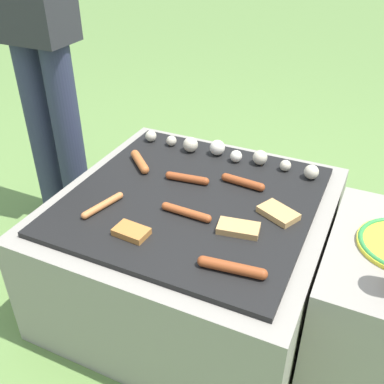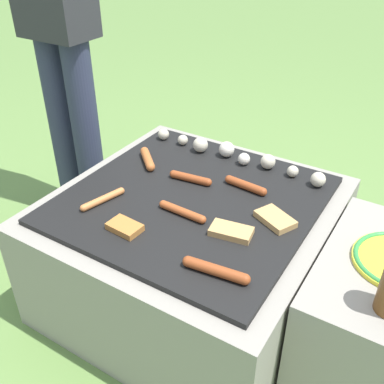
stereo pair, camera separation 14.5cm
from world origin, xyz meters
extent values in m
plane|color=#608442|center=(0.00, 0.00, 0.00)|extent=(14.00, 14.00, 0.00)
cube|color=gray|center=(0.00, 0.00, 0.21)|extent=(0.87, 0.87, 0.42)
cube|color=black|center=(0.00, 0.00, 0.43)|extent=(0.77, 0.77, 0.02)
cube|color=gray|center=(0.64, 0.00, 0.22)|extent=(0.38, 0.55, 0.44)
cylinder|color=#2D334C|center=(-0.82, 0.23, 0.40)|extent=(0.12, 0.12, 0.80)
cylinder|color=#2D334C|center=(-0.68, 0.23, 0.40)|extent=(0.12, 0.12, 0.80)
cylinder|color=#A34C23|center=(0.03, -0.10, 0.45)|extent=(0.15, 0.03, 0.03)
sphere|color=#A34C23|center=(0.10, -0.10, 0.45)|extent=(0.03, 0.03, 0.03)
sphere|color=#A34C23|center=(-0.05, -0.10, 0.45)|extent=(0.03, 0.03, 0.03)
cylinder|color=#93421E|center=(-0.06, 0.08, 0.45)|extent=(0.13, 0.04, 0.03)
sphere|color=#93421E|center=(0.01, 0.09, 0.45)|extent=(0.03, 0.03, 0.03)
sphere|color=#93421E|center=(-0.12, 0.07, 0.45)|extent=(0.03, 0.03, 0.03)
cylinder|color=#B7602D|center=(-0.26, 0.11, 0.45)|extent=(0.11, 0.11, 0.03)
sphere|color=#B7602D|center=(-0.31, 0.15, 0.45)|extent=(0.03, 0.03, 0.03)
sphere|color=#B7602D|center=(-0.21, 0.07, 0.45)|extent=(0.03, 0.03, 0.03)
cylinder|color=#93421E|center=(0.13, 0.14, 0.45)|extent=(0.13, 0.04, 0.03)
sphere|color=#93421E|center=(0.06, 0.14, 0.45)|extent=(0.03, 0.03, 0.03)
sphere|color=#93421E|center=(0.19, 0.13, 0.45)|extent=(0.03, 0.03, 0.03)
cylinder|color=#C6753D|center=(-0.23, -0.17, 0.45)|extent=(0.06, 0.14, 0.02)
sphere|color=#C6753D|center=(-0.25, -0.24, 0.45)|extent=(0.02, 0.02, 0.02)
sphere|color=#C6753D|center=(-0.21, -0.10, 0.45)|extent=(0.02, 0.02, 0.02)
cylinder|color=#93421E|center=(0.24, -0.27, 0.45)|extent=(0.16, 0.05, 0.03)
sphere|color=#93421E|center=(0.16, -0.28, 0.45)|extent=(0.03, 0.03, 0.03)
sphere|color=#93421E|center=(0.32, -0.27, 0.45)|extent=(0.03, 0.03, 0.03)
cube|color=tan|center=(0.20, -0.10, 0.45)|extent=(0.13, 0.09, 0.02)
cube|color=#B27033|center=(-0.08, -0.25, 0.45)|extent=(0.10, 0.07, 0.02)
cube|color=tan|center=(0.28, 0.02, 0.45)|extent=(0.14, 0.12, 0.02)
sphere|color=beige|center=(-0.32, 0.30, 0.46)|extent=(0.04, 0.04, 0.04)
sphere|color=beige|center=(-0.23, 0.30, 0.46)|extent=(0.04, 0.04, 0.04)
sphere|color=beige|center=(-0.14, 0.29, 0.47)|extent=(0.06, 0.06, 0.06)
sphere|color=silver|center=(-0.04, 0.31, 0.47)|extent=(0.06, 0.06, 0.06)
sphere|color=silver|center=(0.05, 0.28, 0.46)|extent=(0.04, 0.04, 0.04)
sphere|color=beige|center=(0.13, 0.30, 0.46)|extent=(0.05, 0.05, 0.05)
sphere|color=beige|center=(0.23, 0.30, 0.46)|extent=(0.04, 0.04, 0.04)
sphere|color=beige|center=(0.32, 0.28, 0.46)|extent=(0.05, 0.05, 0.05)
camera|label=1|loc=(0.51, -1.10, 1.25)|focal=42.00mm
camera|label=2|loc=(0.64, -1.03, 1.25)|focal=42.00mm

